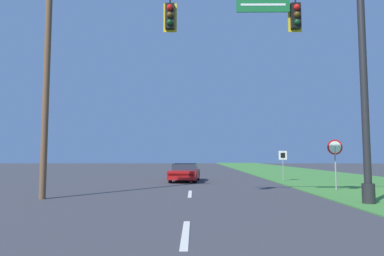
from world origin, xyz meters
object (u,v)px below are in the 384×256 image
stop_sign (335,153)px  car_ahead (185,172)px  route_sign_post (283,159)px  utility_pole_near (47,75)px  signal_mast (312,61)px

stop_sign → car_ahead: bearing=140.7°
stop_sign → route_sign_post: stop_sign is taller
stop_sign → utility_pole_near: (-13.18, -3.43, 3.17)m
car_ahead → stop_sign: stop_sign is taller
utility_pole_near → route_sign_post: bearing=38.1°
signal_mast → utility_pole_near: (-10.42, 1.49, -0.15)m
car_ahead → utility_pole_near: (-5.46, -9.74, 4.43)m
signal_mast → utility_pole_near: utility_pole_near is taller
route_sign_post → utility_pole_near: 15.81m
stop_sign → route_sign_post: 6.19m
signal_mast → car_ahead: (-4.96, 11.22, -4.58)m
car_ahead → utility_pole_near: size_ratio=0.46×
signal_mast → route_sign_post: (1.71, 11.01, -3.66)m
car_ahead → route_sign_post: route_sign_post is taller
car_ahead → stop_sign: size_ratio=1.80×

